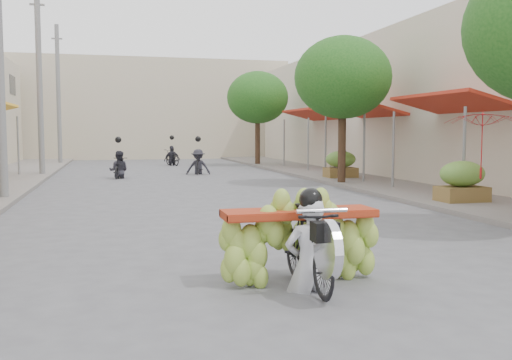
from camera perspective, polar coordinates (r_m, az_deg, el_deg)
name	(u,v)px	position (r m, az deg, el deg)	size (l,w,h in m)	color
ground	(387,332)	(5.75, 13.01, -14.61)	(120.00, 120.00, 0.00)	#5B5B60
sidewalk_right	(370,180)	(22.05, 11.37, -0.04)	(4.00, 60.00, 0.12)	slate
shophouse_row_right	(504,103)	(23.77, 23.56, 7.09)	(9.77, 40.00, 6.00)	beige
far_building	(146,110)	(42.91, -10.96, 6.89)	(20.00, 6.00, 7.00)	#C1B499
utility_pole_far	(39,81)	(26.05, -20.84, 9.21)	(0.60, 0.24, 8.00)	slate
utility_pole_back	(58,95)	(34.99, -19.15, 8.06)	(0.60, 0.24, 8.00)	slate
street_tree_mid	(343,78)	(20.49, 8.67, 10.06)	(3.40, 3.40, 5.25)	#3A2719
street_tree_far	(258,98)	(31.86, 0.16, 8.23)	(3.40, 3.40, 5.25)	#3A2719
produce_crate_mid	(462,178)	(15.53, 19.92, 0.16)	(1.20, 0.88, 1.16)	brown
produce_crate_far	(341,162)	(22.59, 8.47, 1.77)	(1.20, 0.88, 1.16)	brown
banana_motorbike	(305,231)	(7.02, 4.89, -5.09)	(2.20, 1.85, 2.08)	black
market_umbrella	(485,110)	(14.43, 21.91, 6.53)	(2.37, 2.37, 1.63)	#B3171A
pedestrian	(335,157)	(22.52, 7.90, 2.26)	(0.87, 0.64, 1.57)	white
bg_motorbike_a	(119,160)	(23.99, -13.58, 2.00)	(0.87, 1.55, 1.95)	black
bg_motorbike_b	(198,155)	(25.58, -5.81, 2.46)	(1.15, 1.74, 1.95)	black
bg_motorbike_c	(172,151)	(32.53, -8.40, 2.85)	(1.09, 1.71, 1.95)	black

